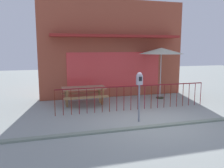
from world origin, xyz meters
name	(u,v)px	position (x,y,z in m)	size (l,w,h in m)	color
ground	(152,122)	(0.00, 0.00, 0.00)	(40.00, 40.00, 0.00)	gray
pub_storefront	(114,49)	(0.00, 4.44, 2.36)	(7.22, 1.26, 4.71)	#583214
patio_fence_front	(134,93)	(0.00, 1.60, 0.66)	(6.09, 0.04, 0.97)	maroon
picnic_table_left	(84,91)	(-1.76, 2.92, 0.61)	(1.81, 1.37, 0.79)	#9D6B52
patio_umbrella	(161,51)	(1.97, 3.23, 2.26)	(2.07, 2.07, 2.42)	black
parking_meter_near	(139,84)	(-0.40, 0.19, 1.27)	(0.18, 0.17, 1.64)	slate
curb_edge	(159,127)	(0.00, -0.46, 0.00)	(10.11, 0.20, 0.11)	gray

